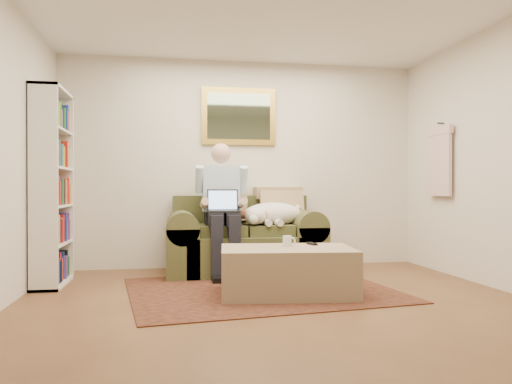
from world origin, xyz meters
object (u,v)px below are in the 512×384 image
object	(u,v)px
sofa	(244,246)
sleeping_dog	(273,214)
laptop	(223,206)
ottoman	(287,271)
bookshelf	(52,187)
seated_man	(223,209)
coffee_mug	(287,241)

from	to	relation	value
sofa	sleeping_dog	bearing A→B (deg)	-15.74
laptop	ottoman	world-z (taller)	laptop
laptop	sleeping_dog	size ratio (longest dim) A/B	0.47
laptop	sleeping_dog	world-z (taller)	laptop
ottoman	bookshelf	bearing A→B (deg)	158.45
sleeping_dog	seated_man	bearing A→B (deg)	-172.87
sofa	sleeping_dog	size ratio (longest dim) A/B	2.43
seated_man	laptop	xyz separation A→B (m)	(-0.00, -0.07, 0.04)
sofa	ottoman	bearing A→B (deg)	-80.84
laptop	bookshelf	world-z (taller)	bookshelf
sofa	laptop	xyz separation A→B (m)	(-0.27, -0.23, 0.48)
sleeping_dog	sofa	bearing A→B (deg)	164.26
bookshelf	ottoman	bearing A→B (deg)	-21.55
sofa	coffee_mug	distance (m)	1.25
laptop	bookshelf	xyz separation A→B (m)	(-1.78, -0.18, 0.21)
bookshelf	laptop	bearing A→B (deg)	5.67
sofa	bookshelf	size ratio (longest dim) A/B	0.90
seated_man	sleeping_dog	world-z (taller)	seated_man
ottoman	bookshelf	distance (m)	2.55
laptop	coffee_mug	bearing A→B (deg)	-62.96
sofa	sleeping_dog	world-z (taller)	sofa
seated_man	bookshelf	world-z (taller)	bookshelf
ottoman	coffee_mug	distance (m)	0.28
coffee_mug	seated_man	bearing A→B (deg)	115.47
laptop	sleeping_dog	bearing A→B (deg)	13.64
seated_man	sleeping_dog	distance (m)	0.60
bookshelf	sleeping_dog	bearing A→B (deg)	7.70
seated_man	coffee_mug	bearing A→B (deg)	-64.53
seated_man	sofa	bearing A→B (deg)	31.45
laptop	coffee_mug	size ratio (longest dim) A/B	3.49
ottoman	coffee_mug	xyz separation A→B (m)	(0.02, 0.09, 0.27)
sofa	ottoman	distance (m)	1.32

